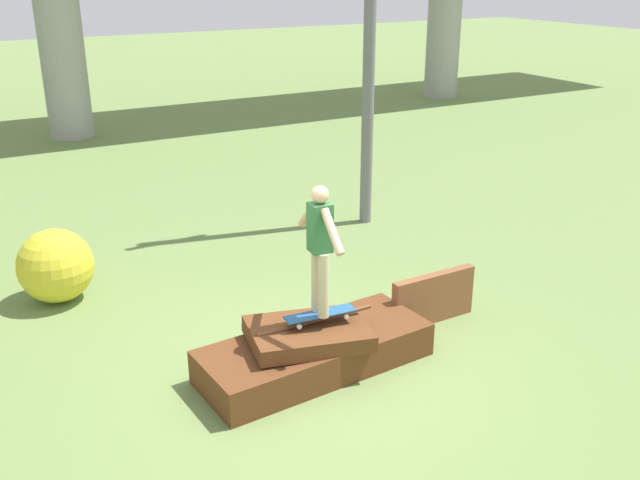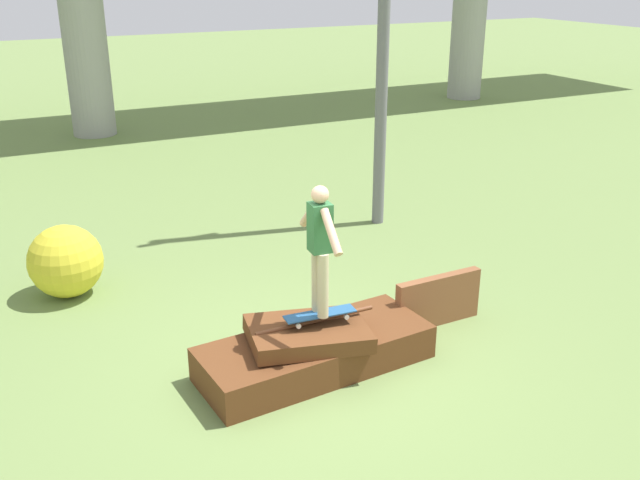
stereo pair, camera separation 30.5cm
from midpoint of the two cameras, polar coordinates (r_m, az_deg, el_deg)
name	(u,v)px [view 1 (the left image)]	position (r m, az deg, el deg)	size (l,w,h in m)	color
ground_plane	(316,368)	(8.16, -1.45, -10.21)	(80.00, 80.00, 0.00)	olive
scrap_pile	(314,350)	(8.02, -1.56, -8.77)	(2.69, 1.18, 0.63)	#5B3319
scrap_plank_loose	(433,298)	(9.08, 8.09, -4.63)	(1.20, 0.14, 0.65)	brown
skateboard	(320,314)	(7.78, -1.13, -5.98)	(0.81, 0.26, 0.09)	#23517F
skater	(320,243)	(7.43, -1.18, -0.26)	(0.24, 1.04, 1.45)	#C6B78E
bush_yellow_flowering	(56,266)	(10.17, -21.21, -1.94)	(1.00, 1.00, 1.00)	gold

